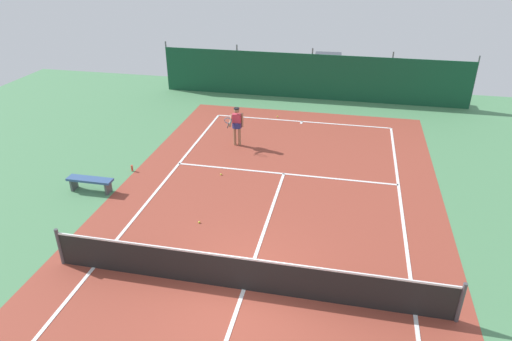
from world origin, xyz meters
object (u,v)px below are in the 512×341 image
tennis_player (237,124)px  tennis_ball_midcourt (277,116)px  water_bottle (132,168)px  courtside_bench (90,181)px  tennis_net (244,274)px  tennis_ball_by_sideline (199,222)px  tennis_ball_near_player (221,174)px  parked_car (327,70)px

tennis_player → tennis_ball_midcourt: 3.94m
tennis_ball_midcourt → water_bottle: bearing=-122.6°
tennis_player → courtside_bench: size_ratio=1.03×
tennis_net → tennis_player: size_ratio=6.17×
tennis_net → tennis_ball_by_sideline: (-2.03, 2.62, -0.48)m
tennis_ball_by_sideline → water_bottle: 4.56m
tennis_net → courtside_bench: 7.34m
tennis_ball_near_player → water_bottle: water_bottle is taller
courtside_bench → tennis_ball_midcourt: bearing=59.2°
tennis_ball_midcourt → tennis_ball_by_sideline: (-0.80, -9.65, 0.00)m
tennis_player → courtside_bench: tennis_player is taller
parked_car → tennis_net: bearing=85.3°
tennis_player → parked_car: bearing=-110.2°
tennis_ball_midcourt → tennis_player: bearing=-106.8°
tennis_ball_near_player → tennis_ball_by_sideline: same height
tennis_ball_near_player → tennis_net: bearing=-68.9°
tennis_ball_by_sideline → parked_car: 16.15m
tennis_ball_by_sideline → parked_car: size_ratio=0.02×
tennis_ball_near_player → parked_car: bearing=77.1°
tennis_ball_near_player → courtside_bench: size_ratio=0.04×
tennis_ball_near_player → tennis_ball_midcourt: bearing=81.0°
tennis_net → tennis_ball_near_player: bearing=111.1°
tennis_player → parked_car: size_ratio=0.38×
tennis_ball_by_sideline → tennis_ball_near_player: bearing=93.9°
courtside_bench → water_bottle: courtside_bench is taller
courtside_bench → water_bottle: (0.70, 1.70, -0.25)m
tennis_net → parked_car: 18.53m
tennis_player → parked_car: (3.00, 9.91, -0.12)m
courtside_bench → tennis_player: bearing=50.8°
tennis_ball_near_player → tennis_ball_by_sideline: 3.22m
tennis_player → tennis_ball_near_player: size_ratio=24.85×
courtside_bench → tennis_ball_near_player: bearing=27.1°
tennis_net → tennis_ball_midcourt: tennis_net is taller
tennis_player → tennis_ball_near_player: (0.09, -2.78, -0.93)m
tennis_ball_midcourt → parked_car: size_ratio=0.02×
tennis_ball_midcourt → parked_car: 6.58m
tennis_net → parked_car: size_ratio=2.36×
tennis_ball_midcourt → tennis_ball_by_sideline: same height
tennis_ball_near_player → water_bottle: (-3.35, -0.38, 0.09)m
parked_car → tennis_ball_midcourt: bearing=70.4°
tennis_net → tennis_player: 8.93m
courtside_bench → tennis_net: bearing=-30.7°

